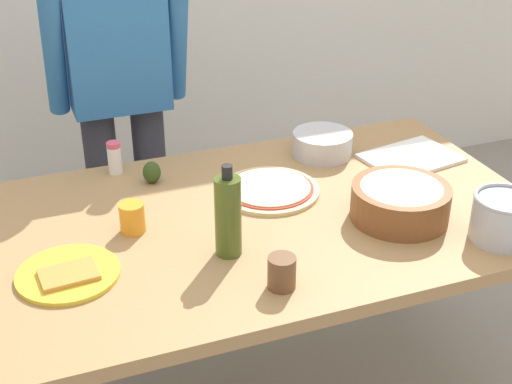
{
  "coord_description": "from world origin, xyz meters",
  "views": [
    {
      "loc": [
        -0.65,
        -1.67,
        1.8
      ],
      "look_at": [
        0.0,
        0.05,
        0.81
      ],
      "focal_mm": 50.62,
      "sensor_mm": 36.0,
      "label": 1
    }
  ],
  "objects_px": {
    "popcorn_bowl": "(400,199)",
    "cup_orange": "(132,218)",
    "mixing_bowl_steel": "(322,144)",
    "olive_oil_bottle": "(228,216)",
    "pizza_raw_on_board": "(269,189)",
    "steel_pot": "(503,217)",
    "plate_with_slice": "(68,274)",
    "cutting_board_white": "(411,158)",
    "salt_shaker": "(115,158)",
    "avocado": "(152,172)",
    "cup_small_brown": "(282,272)",
    "dining_table": "(262,242)",
    "person_cook": "(119,83)"
  },
  "relations": [
    {
      "from": "plate_with_slice",
      "to": "person_cook",
      "type": "bearing_deg",
      "value": 70.14
    },
    {
      "from": "olive_oil_bottle",
      "to": "cup_small_brown",
      "type": "height_order",
      "value": "olive_oil_bottle"
    },
    {
      "from": "olive_oil_bottle",
      "to": "dining_table",
      "type": "bearing_deg",
      "value": 45.06
    },
    {
      "from": "pizza_raw_on_board",
      "to": "avocado",
      "type": "height_order",
      "value": "avocado"
    },
    {
      "from": "olive_oil_bottle",
      "to": "cup_orange",
      "type": "relative_size",
      "value": 3.01
    },
    {
      "from": "dining_table",
      "to": "cutting_board_white",
      "type": "distance_m",
      "value": 0.63
    },
    {
      "from": "plate_with_slice",
      "to": "mixing_bowl_steel",
      "type": "bearing_deg",
      "value": 25.14
    },
    {
      "from": "plate_with_slice",
      "to": "avocado",
      "type": "bearing_deg",
      "value": 53.42
    },
    {
      "from": "mixing_bowl_steel",
      "to": "cup_small_brown",
      "type": "xyz_separation_m",
      "value": [
        -0.42,
        -0.65,
        0.0
      ]
    },
    {
      "from": "cup_orange",
      "to": "avocado",
      "type": "bearing_deg",
      "value": 66.23
    },
    {
      "from": "plate_with_slice",
      "to": "cutting_board_white",
      "type": "xyz_separation_m",
      "value": [
        1.16,
        0.28,
        -0.0
      ]
    },
    {
      "from": "mixing_bowl_steel",
      "to": "cutting_board_white",
      "type": "bearing_deg",
      "value": -27.58
    },
    {
      "from": "mixing_bowl_steel",
      "to": "avocado",
      "type": "relative_size",
      "value": 2.86
    },
    {
      "from": "pizza_raw_on_board",
      "to": "steel_pot",
      "type": "distance_m",
      "value": 0.68
    },
    {
      "from": "person_cook",
      "to": "cup_small_brown",
      "type": "height_order",
      "value": "person_cook"
    },
    {
      "from": "dining_table",
      "to": "salt_shaker",
      "type": "relative_size",
      "value": 15.09
    },
    {
      "from": "person_cook",
      "to": "salt_shaker",
      "type": "distance_m",
      "value": 0.37
    },
    {
      "from": "plate_with_slice",
      "to": "cup_orange",
      "type": "height_order",
      "value": "cup_orange"
    },
    {
      "from": "dining_table",
      "to": "olive_oil_bottle",
      "type": "distance_m",
      "value": 0.3
    },
    {
      "from": "olive_oil_bottle",
      "to": "cup_small_brown",
      "type": "distance_m",
      "value": 0.21
    },
    {
      "from": "dining_table",
      "to": "olive_oil_bottle",
      "type": "height_order",
      "value": "olive_oil_bottle"
    },
    {
      "from": "pizza_raw_on_board",
      "to": "steel_pot",
      "type": "height_order",
      "value": "steel_pot"
    },
    {
      "from": "person_cook",
      "to": "pizza_raw_on_board",
      "type": "xyz_separation_m",
      "value": [
        0.32,
        -0.63,
        -0.17
      ]
    },
    {
      "from": "pizza_raw_on_board",
      "to": "steel_pot",
      "type": "relative_size",
      "value": 1.77
    },
    {
      "from": "popcorn_bowl",
      "to": "salt_shaker",
      "type": "distance_m",
      "value": 0.9
    },
    {
      "from": "person_cook",
      "to": "cup_orange",
      "type": "relative_size",
      "value": 19.06
    },
    {
      "from": "mixing_bowl_steel",
      "to": "cutting_board_white",
      "type": "xyz_separation_m",
      "value": [
        0.26,
        -0.14,
        -0.03
      ]
    },
    {
      "from": "pizza_raw_on_board",
      "to": "cup_orange",
      "type": "height_order",
      "value": "cup_orange"
    },
    {
      "from": "pizza_raw_on_board",
      "to": "plate_with_slice",
      "type": "distance_m",
      "value": 0.68
    },
    {
      "from": "mixing_bowl_steel",
      "to": "olive_oil_bottle",
      "type": "relative_size",
      "value": 0.78
    },
    {
      "from": "avocado",
      "to": "plate_with_slice",
      "type": "bearing_deg",
      "value": -126.58
    },
    {
      "from": "mixing_bowl_steel",
      "to": "cup_orange",
      "type": "distance_m",
      "value": 0.75
    },
    {
      "from": "salt_shaker",
      "to": "cutting_board_white",
      "type": "height_order",
      "value": "salt_shaker"
    },
    {
      "from": "popcorn_bowl",
      "to": "cup_orange",
      "type": "height_order",
      "value": "popcorn_bowl"
    },
    {
      "from": "salt_shaker",
      "to": "avocado",
      "type": "bearing_deg",
      "value": -48.92
    },
    {
      "from": "salt_shaker",
      "to": "person_cook",
      "type": "bearing_deg",
      "value": 74.76
    },
    {
      "from": "pizza_raw_on_board",
      "to": "salt_shaker",
      "type": "bearing_deg",
      "value": 144.25
    },
    {
      "from": "person_cook",
      "to": "mixing_bowl_steel",
      "type": "xyz_separation_m",
      "value": [
        0.58,
        -0.45,
        -0.14
      ]
    },
    {
      "from": "cup_orange",
      "to": "olive_oil_bottle",
      "type": "bearing_deg",
      "value": -42.94
    },
    {
      "from": "popcorn_bowl",
      "to": "olive_oil_bottle",
      "type": "height_order",
      "value": "olive_oil_bottle"
    },
    {
      "from": "mixing_bowl_steel",
      "to": "cup_orange",
      "type": "relative_size",
      "value": 2.35
    },
    {
      "from": "pizza_raw_on_board",
      "to": "cutting_board_white",
      "type": "height_order",
      "value": "pizza_raw_on_board"
    },
    {
      "from": "steel_pot",
      "to": "cup_small_brown",
      "type": "bearing_deg",
      "value": 179.69
    },
    {
      "from": "salt_shaker",
      "to": "mixing_bowl_steel",
      "type": "bearing_deg",
      "value": -9.47
    },
    {
      "from": "steel_pot",
      "to": "cup_small_brown",
      "type": "distance_m",
      "value": 0.64
    },
    {
      "from": "plate_with_slice",
      "to": "popcorn_bowl",
      "type": "xyz_separation_m",
      "value": [
        0.92,
        -0.04,
        0.05
      ]
    },
    {
      "from": "olive_oil_bottle",
      "to": "cutting_board_white",
      "type": "bearing_deg",
      "value": 23.3
    },
    {
      "from": "dining_table",
      "to": "plate_with_slice",
      "type": "bearing_deg",
      "value": -168.44
    },
    {
      "from": "pizza_raw_on_board",
      "to": "plate_with_slice",
      "type": "xyz_separation_m",
      "value": [
        -0.64,
        -0.24,
        -0.0
      ]
    },
    {
      "from": "cutting_board_white",
      "to": "steel_pot",
      "type": "bearing_deg",
      "value": -94.12
    }
  ]
}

